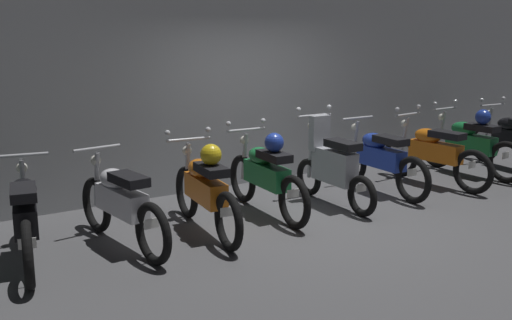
% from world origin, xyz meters
% --- Properties ---
extents(ground_plane, '(80.00, 80.00, 0.00)m').
position_xyz_m(ground_plane, '(0.00, 0.00, 0.00)').
color(ground_plane, '#4C4C4F').
extents(back_wall, '(16.84, 0.30, 3.31)m').
position_xyz_m(back_wall, '(0.00, 2.13, 1.66)').
color(back_wall, '#9EA0A3').
rests_on(back_wall, ground).
extents(motorbike_slot_1, '(0.61, 1.93, 1.03)m').
position_xyz_m(motorbike_slot_1, '(-3.43, 0.43, 0.49)').
color(motorbike_slot_1, black).
rests_on(motorbike_slot_1, ground).
extents(motorbike_slot_2, '(0.56, 1.95, 1.03)m').
position_xyz_m(motorbike_slot_2, '(-2.46, 0.37, 0.49)').
color(motorbike_slot_2, black).
rests_on(motorbike_slot_2, ground).
extents(motorbike_slot_3, '(0.59, 1.95, 1.15)m').
position_xyz_m(motorbike_slot_3, '(-1.47, 0.30, 0.53)').
color(motorbike_slot_3, black).
rests_on(motorbike_slot_3, ground).
extents(motorbike_slot_4, '(0.59, 1.95, 1.15)m').
position_xyz_m(motorbike_slot_4, '(-0.49, 0.52, 0.53)').
color(motorbike_slot_4, black).
rests_on(motorbike_slot_4, ground).
extents(motorbike_slot_5, '(0.59, 1.68, 1.29)m').
position_xyz_m(motorbike_slot_5, '(0.49, 0.40, 0.53)').
color(motorbike_slot_5, black).
rests_on(motorbike_slot_5, ground).
extents(motorbike_slot_6, '(0.56, 1.95, 1.03)m').
position_xyz_m(motorbike_slot_6, '(1.47, 0.54, 0.49)').
color(motorbike_slot_6, black).
rests_on(motorbike_slot_6, ground).
extents(motorbike_slot_7, '(0.59, 1.95, 1.15)m').
position_xyz_m(motorbike_slot_7, '(2.45, 0.41, 0.49)').
color(motorbike_slot_7, black).
rests_on(motorbike_slot_7, ground).
extents(motorbike_slot_8, '(0.59, 1.95, 1.15)m').
position_xyz_m(motorbike_slot_8, '(3.44, 0.54, 0.53)').
color(motorbike_slot_8, black).
rests_on(motorbike_slot_8, ground).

